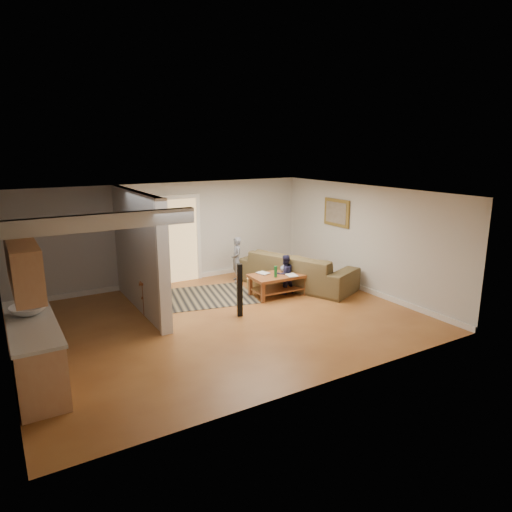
{
  "coord_description": "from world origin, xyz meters",
  "views": [
    {
      "loc": [
        -3.79,
        -7.67,
        3.37
      ],
      "look_at": [
        1.01,
        0.39,
        1.1
      ],
      "focal_mm": 32.0,
      "sensor_mm": 36.0,
      "label": 1
    }
  ],
  "objects_px": {
    "toddler": "(285,293)",
    "child": "(237,281)",
    "coffee_table": "(278,279)",
    "tv_console": "(152,278)",
    "speaker_right": "(150,288)",
    "sofa": "(297,286)",
    "speaker_left": "(240,290)",
    "toy_basket": "(255,283)"
  },
  "relations": [
    {
      "from": "tv_console",
      "to": "speaker_left",
      "type": "bearing_deg",
      "value": -24.29
    },
    {
      "from": "sofa",
      "to": "child",
      "type": "relative_size",
      "value": 2.51
    },
    {
      "from": "tv_console",
      "to": "toddler",
      "type": "xyz_separation_m",
      "value": [
        2.94,
        -0.68,
        -0.64
      ]
    },
    {
      "from": "tv_console",
      "to": "speaker_left",
      "type": "distance_m",
      "value": 1.94
    },
    {
      "from": "sofa",
      "to": "toddler",
      "type": "xyz_separation_m",
      "value": [
        -0.6,
        -0.35,
        0.0
      ]
    },
    {
      "from": "child",
      "to": "speaker_right",
      "type": "bearing_deg",
      "value": -57.83
    },
    {
      "from": "tv_console",
      "to": "toy_basket",
      "type": "relative_size",
      "value": 2.91
    },
    {
      "from": "sofa",
      "to": "toy_basket",
      "type": "distance_m",
      "value": 1.07
    },
    {
      "from": "toddler",
      "to": "toy_basket",
      "type": "bearing_deg",
      "value": -55.67
    },
    {
      "from": "coffee_table",
      "to": "toddler",
      "type": "height_order",
      "value": "coffee_table"
    },
    {
      "from": "speaker_right",
      "to": "tv_console",
      "type": "bearing_deg",
      "value": 27.24
    },
    {
      "from": "coffee_table",
      "to": "child",
      "type": "relative_size",
      "value": 1.15
    },
    {
      "from": "speaker_right",
      "to": "toy_basket",
      "type": "bearing_deg",
      "value": 11.25
    },
    {
      "from": "toddler",
      "to": "child",
      "type": "bearing_deg",
      "value": -71.4
    },
    {
      "from": "coffee_table",
      "to": "toy_basket",
      "type": "height_order",
      "value": "coffee_table"
    },
    {
      "from": "coffee_table",
      "to": "child",
      "type": "height_order",
      "value": "coffee_table"
    },
    {
      "from": "tv_console",
      "to": "toddler",
      "type": "height_order",
      "value": "tv_console"
    },
    {
      "from": "coffee_table",
      "to": "toy_basket",
      "type": "distance_m",
      "value": 0.73
    },
    {
      "from": "tv_console",
      "to": "speaker_right",
      "type": "xyz_separation_m",
      "value": [
        -0.06,
        -0.02,
        -0.2
      ]
    },
    {
      "from": "speaker_right",
      "to": "toy_basket",
      "type": "distance_m",
      "value": 2.59
    },
    {
      "from": "sofa",
      "to": "tv_console",
      "type": "height_order",
      "value": "tv_console"
    },
    {
      "from": "toddler",
      "to": "sofa",
      "type": "bearing_deg",
      "value": -148.7
    },
    {
      "from": "tv_console",
      "to": "speaker_left",
      "type": "xyz_separation_m",
      "value": [
        1.34,
        -1.4,
        -0.09
      ]
    },
    {
      "from": "speaker_left",
      "to": "toy_basket",
      "type": "relative_size",
      "value": 2.66
    },
    {
      "from": "coffee_table",
      "to": "tv_console",
      "type": "relative_size",
      "value": 1.09
    },
    {
      "from": "coffee_table",
      "to": "speaker_right",
      "type": "bearing_deg",
      "value": 166.48
    },
    {
      "from": "toy_basket",
      "to": "toddler",
      "type": "bearing_deg",
      "value": -56.63
    },
    {
      "from": "speaker_left",
      "to": "speaker_right",
      "type": "bearing_deg",
      "value": 155.16
    },
    {
      "from": "speaker_right",
      "to": "child",
      "type": "relative_size",
      "value": 0.78
    },
    {
      "from": "tv_console",
      "to": "speaker_right",
      "type": "bearing_deg",
      "value": -142.48
    },
    {
      "from": "sofa",
      "to": "speaker_left",
      "type": "relative_size",
      "value": 2.62
    },
    {
      "from": "speaker_left",
      "to": "toddler",
      "type": "distance_m",
      "value": 1.84
    },
    {
      "from": "toddler",
      "to": "speaker_right",
      "type": "bearing_deg",
      "value": -11.43
    },
    {
      "from": "child",
      "to": "toddler",
      "type": "distance_m",
      "value": 1.56
    },
    {
      "from": "child",
      "to": "toddler",
      "type": "height_order",
      "value": "child"
    },
    {
      "from": "coffee_table",
      "to": "speaker_left",
      "type": "bearing_deg",
      "value": -153.27
    },
    {
      "from": "tv_console",
      "to": "coffee_table",
      "type": "bearing_deg",
      "value": 7.83
    },
    {
      "from": "toy_basket",
      "to": "child",
      "type": "xyz_separation_m",
      "value": [
        -0.05,
        0.85,
        -0.15
      ]
    },
    {
      "from": "coffee_table",
      "to": "toddler",
      "type": "bearing_deg",
      "value": 4.87
    },
    {
      "from": "speaker_right",
      "to": "child",
      "type": "distance_m",
      "value": 2.7
    },
    {
      "from": "sofa",
      "to": "coffee_table",
      "type": "xyz_separation_m",
      "value": [
        -0.79,
        -0.37,
        0.39
      ]
    },
    {
      "from": "speaker_left",
      "to": "child",
      "type": "xyz_separation_m",
      "value": [
        1.13,
        2.21,
        -0.55
      ]
    }
  ]
}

